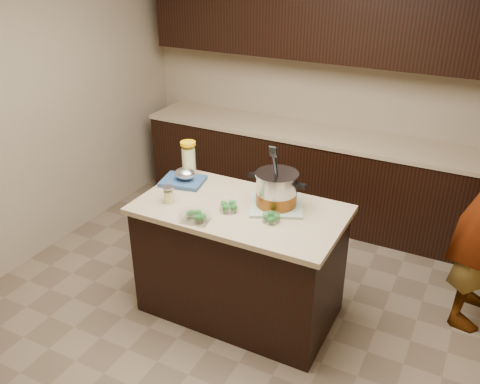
{
  "coord_description": "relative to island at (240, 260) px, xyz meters",
  "views": [
    {
      "loc": [
        1.43,
        -2.78,
        2.59
      ],
      "look_at": [
        0.0,
        0.0,
        1.02
      ],
      "focal_mm": 38.0,
      "sensor_mm": 36.0,
      "label": 1
    }
  ],
  "objects": [
    {
      "name": "lemonade_pitcher",
      "position": [
        -0.59,
        0.27,
        0.58
      ],
      "size": [
        0.14,
        0.14,
        0.29
      ],
      "rotation": [
        0.0,
        0.0,
        0.25
      ],
      "color": "#D9D685",
      "rests_on": "island"
    },
    {
      "name": "broccoli_tub_left",
      "position": [
        -0.04,
        -0.08,
        0.47
      ],
      "size": [
        0.17,
        0.17,
        0.06
      ],
      "rotation": [
        0.0,
        0.0,
        -0.41
      ],
      "color": "silver",
      "rests_on": "island"
    },
    {
      "name": "dish_towel",
      "position": [
        0.22,
        0.13,
        0.46
      ],
      "size": [
        0.47,
        0.47,
        0.02
      ],
      "primitive_type": "cube",
      "rotation": [
        0.0,
        0.0,
        0.41
      ],
      "color": "#557E54",
      "rests_on": "island"
    },
    {
      "name": "broccoli_tub_right",
      "position": [
        0.28,
        -0.08,
        0.47
      ],
      "size": [
        0.13,
        0.13,
        0.06
      ],
      "rotation": [
        0.0,
        0.0,
        0.12
      ],
      "color": "silver",
      "rests_on": "island"
    },
    {
      "name": "back_cabinets",
      "position": [
        0.0,
        1.74,
        0.49
      ],
      "size": [
        3.6,
        0.63,
        2.33
      ],
      "color": "black",
      "rests_on": "ground"
    },
    {
      "name": "ground_plane",
      "position": [
        0.0,
        0.0,
        -0.45
      ],
      "size": [
        4.0,
        4.0,
        0.0
      ],
      "primitive_type": "plane",
      "color": "brown",
      "rests_on": "ground"
    },
    {
      "name": "blue_tray",
      "position": [
        -0.56,
        0.15,
        0.49
      ],
      "size": [
        0.36,
        0.31,
        0.12
      ],
      "rotation": [
        0.0,
        0.0,
        0.2
      ],
      "color": "navy",
      "rests_on": "island"
    },
    {
      "name": "room_shell",
      "position": [
        0.0,
        0.0,
        1.26
      ],
      "size": [
        4.04,
        4.04,
        2.72
      ],
      "color": "tan",
      "rests_on": "ground"
    },
    {
      "name": "stock_pot",
      "position": [
        0.22,
        0.13,
        0.57
      ],
      "size": [
        0.42,
        0.31,
        0.43
      ],
      "rotation": [
        0.0,
        0.0,
        -0.01
      ],
      "color": "#B7B7BC",
      "rests_on": "dish_towel"
    },
    {
      "name": "island",
      "position": [
        0.0,
        0.0,
        0.0
      ],
      "size": [
        1.46,
        0.81,
        0.9
      ],
      "color": "black",
      "rests_on": "ground"
    },
    {
      "name": "mason_jar",
      "position": [
        -0.49,
        -0.16,
        0.51
      ],
      "size": [
        0.1,
        0.1,
        0.13
      ],
      "rotation": [
        0.0,
        0.0,
        -0.35
      ],
      "color": "#D9D685",
      "rests_on": "island"
    },
    {
      "name": "broccoli_tub_rect",
      "position": [
        -0.18,
        -0.3,
        0.48
      ],
      "size": [
        0.2,
        0.16,
        0.07
      ],
      "rotation": [
        0.0,
        0.0,
        0.15
      ],
      "color": "silver",
      "rests_on": "island"
    }
  ]
}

